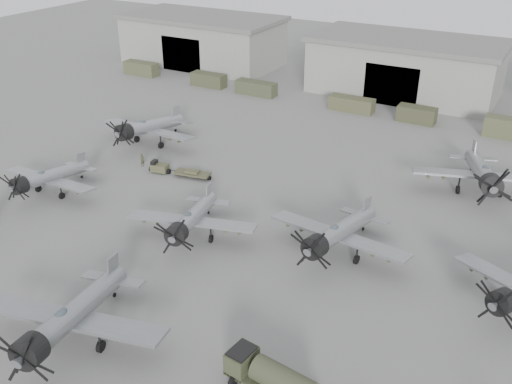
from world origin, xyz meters
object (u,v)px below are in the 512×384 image
fuel_tanker (271,376)px  ground_crew (142,160)px  aircraft_far_1 (483,173)px  aircraft_mid_0 (46,178)px  aircraft_far_0 (147,127)px  aircraft_mid_1 (191,220)px  aircraft_mid_2 (337,234)px  tug_trailer (172,170)px  aircraft_near_1 (69,318)px

fuel_tanker → ground_crew: (-28.89, 22.73, -0.59)m
aircraft_far_1 → aircraft_mid_0: bearing=-169.3°
aircraft_far_0 → aircraft_mid_0: bearing=-89.9°
aircraft_mid_1 → aircraft_mid_2: bearing=1.5°
aircraft_mid_2 → aircraft_far_0: (-30.07, 11.75, 0.06)m
aircraft_far_0 → aircraft_far_1: size_ratio=0.94×
aircraft_far_1 → ground_crew: size_ratio=8.76×
tug_trailer → aircraft_near_1: bearing=-78.2°
aircraft_far_0 → ground_crew: bearing=-55.1°
aircraft_mid_1 → fuel_tanker: bearing=-56.1°
fuel_tanker → aircraft_far_1: bearing=86.7°
aircraft_far_1 → tug_trailer: aircraft_far_1 is taller
aircraft_far_1 → aircraft_far_0: bearing=170.6°
aircraft_far_0 → fuel_tanker: aircraft_far_0 is taller
aircraft_mid_0 → tug_trailer: size_ratio=1.57×
aircraft_near_1 → aircraft_far_1: size_ratio=0.98×
fuel_tanker → tug_trailer: fuel_tanker is taller
fuel_tanker → aircraft_far_0: bearing=146.4°
aircraft_near_1 → aircraft_far_1: bearing=48.3°
aircraft_near_1 → aircraft_far_0: (-18.45, 31.03, -0.09)m
aircraft_far_1 → ground_crew: bearing=179.5°
aircraft_mid_1 → aircraft_far_1: aircraft_far_1 is taller
aircraft_far_1 → tug_trailer: bearing=-178.2°
aircraft_mid_2 → aircraft_far_1: aircraft_far_1 is taller
aircraft_mid_1 → ground_crew: size_ratio=7.44×
aircraft_mid_0 → aircraft_far_1: (39.19, 21.98, 0.51)m
tug_trailer → ground_crew: ground_crew is taller
aircraft_far_1 → tug_trailer: 33.21m
aircraft_mid_2 → aircraft_far_1: bearing=70.4°
aircraft_mid_0 → ground_crew: (3.87, 10.48, -1.25)m
aircraft_mid_1 → fuel_tanker: 19.21m
aircraft_far_0 → fuel_tanker: bearing=-39.3°
ground_crew → aircraft_far_1: bearing=-69.2°
aircraft_near_1 → aircraft_mid_2: aircraft_near_1 is taller
aircraft_mid_2 → fuel_tanker: (2.28, -16.25, -0.94)m
aircraft_mid_0 → ground_crew: bearing=68.7°
aircraft_mid_0 → fuel_tanker: bearing=-21.6°
tug_trailer → aircraft_far_0: bearing=134.7°
aircraft_near_1 → aircraft_mid_0: aircraft_near_1 is taller
aircraft_far_0 → fuel_tanker: (32.35, -28.00, -1.00)m
aircraft_mid_0 → aircraft_mid_1: bearing=-0.8°
aircraft_near_1 → aircraft_mid_2: size_ratio=1.07×
fuel_tanker → aircraft_mid_2: bearing=105.3°
aircraft_mid_2 → fuel_tanker: size_ratio=1.98×
aircraft_mid_0 → tug_trailer: 13.31m
fuel_tanker → ground_crew: bearing=149.1°
aircraft_far_1 → fuel_tanker: size_ratio=2.16×
aircraft_mid_1 → aircraft_far_1: (21.13, 21.89, 0.40)m
tug_trailer → aircraft_far_1: bearing=9.5°
aircraft_mid_0 → aircraft_far_1: bearing=28.2°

